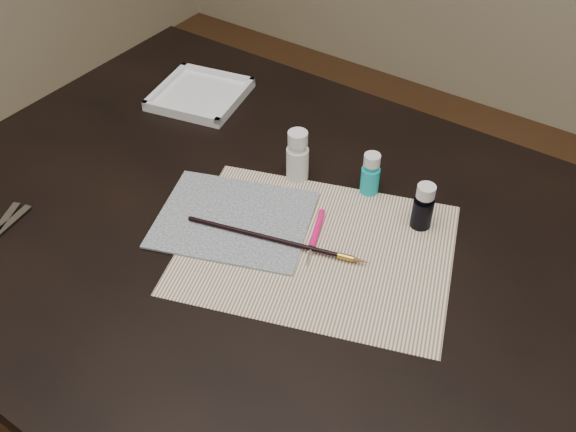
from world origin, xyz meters
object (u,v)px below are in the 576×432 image
Objects in this scene: canvas at (234,219)px; paint_bottle_cyan at (371,174)px; paper at (316,249)px; palette_tray at (200,94)px; paint_bottle_white at (298,156)px; paint_bottle_navy at (423,206)px.

paint_bottle_cyan is (0.15, 0.19, 0.04)m from canvas.
palette_tray is at bearing 151.51° from paper.
paint_bottle_cyan is (0.12, 0.04, -0.01)m from paint_bottle_white.
paint_bottle_white is (-0.12, 0.13, 0.05)m from paper.
paper is at bearing -46.87° from paint_bottle_white.
canvas reaches higher than paper.
paint_bottle_white is 1.23× the size of paint_bottle_cyan.
canvas is 0.30m from paint_bottle_navy.
paint_bottle_cyan is at bearing 16.57° from paint_bottle_white.
paint_bottle_white reaches higher than palette_tray.
paint_bottle_white is at bearing -177.86° from paint_bottle_navy.
paint_bottle_navy is 0.48× the size of palette_tray.
paint_bottle_white reaches higher than canvas.
canvas is 1.43× the size of palette_tray.
palette_tray is (-0.43, 0.07, -0.03)m from paint_bottle_cyan.
canvas is 0.38m from palette_tray.
canvas is 3.14× the size of paint_bottle_cyan.
paint_bottle_white is 0.56× the size of palette_tray.
palette_tray is at bearing 138.19° from canvas.
palette_tray is (-0.54, 0.09, -0.03)m from paint_bottle_navy.
palette_tray is (-0.28, 0.25, 0.01)m from canvas.
paint_bottle_cyan is at bearing 165.73° from paint_bottle_navy.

